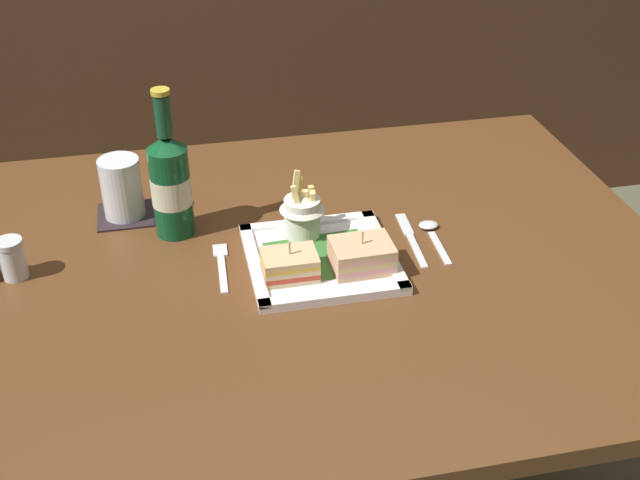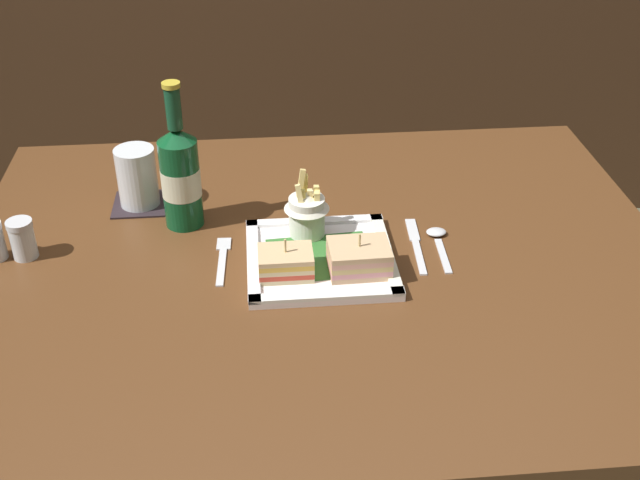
% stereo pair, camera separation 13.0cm
% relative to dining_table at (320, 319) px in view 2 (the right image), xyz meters
% --- Properties ---
extents(dining_table, '(1.20, 0.96, 0.77)m').
position_rel_dining_table_xyz_m(dining_table, '(0.00, 0.00, 0.00)').
color(dining_table, '#59341B').
rests_on(dining_table, ground_plane).
extents(square_plate, '(0.24, 0.24, 0.02)m').
position_rel_dining_table_xyz_m(square_plate, '(-0.00, -0.01, 0.13)').
color(square_plate, white).
rests_on(square_plate, dining_table).
extents(sandwich_half_left, '(0.09, 0.06, 0.06)m').
position_rel_dining_table_xyz_m(sandwich_half_left, '(-0.06, -0.05, 0.16)').
color(sandwich_half_left, '#D4BD8B').
rests_on(sandwich_half_left, square_plate).
extents(sandwich_half_right, '(0.10, 0.08, 0.07)m').
position_rel_dining_table_xyz_m(sandwich_half_right, '(0.06, -0.05, 0.16)').
color(sandwich_half_right, tan).
rests_on(sandwich_half_right, square_plate).
extents(fries_cup, '(0.08, 0.08, 0.12)m').
position_rel_dining_table_xyz_m(fries_cup, '(-0.02, 0.06, 0.19)').
color(fries_cup, white).
rests_on(fries_cup, square_plate).
extents(beer_bottle, '(0.07, 0.07, 0.27)m').
position_rel_dining_table_xyz_m(beer_bottle, '(-0.23, 0.14, 0.23)').
color(beer_bottle, '#0E4824').
rests_on(beer_bottle, dining_table).
extents(drink_coaster, '(0.10, 0.10, 0.00)m').
position_rel_dining_table_xyz_m(drink_coaster, '(-0.32, 0.21, 0.13)').
color(drink_coaster, '#2B2126').
rests_on(drink_coaster, dining_table).
extents(water_glass, '(0.07, 0.07, 0.11)m').
position_rel_dining_table_xyz_m(water_glass, '(-0.32, 0.21, 0.18)').
color(water_glass, silver).
rests_on(water_glass, dining_table).
extents(fork, '(0.03, 0.14, 0.00)m').
position_rel_dining_table_xyz_m(fork, '(-0.16, 0.01, 0.13)').
color(fork, silver).
rests_on(fork, dining_table).
extents(knife, '(0.02, 0.17, 0.00)m').
position_rel_dining_table_xyz_m(knife, '(0.17, 0.03, 0.13)').
color(knife, silver).
rests_on(knife, dining_table).
extents(spoon, '(0.04, 0.13, 0.01)m').
position_rel_dining_table_xyz_m(spoon, '(0.21, 0.04, 0.13)').
color(spoon, silver).
rests_on(spoon, dining_table).
extents(pepper_shaker, '(0.04, 0.04, 0.07)m').
position_rel_dining_table_xyz_m(pepper_shaker, '(-0.49, 0.05, 0.16)').
color(pepper_shaker, silver).
rests_on(pepper_shaker, dining_table).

